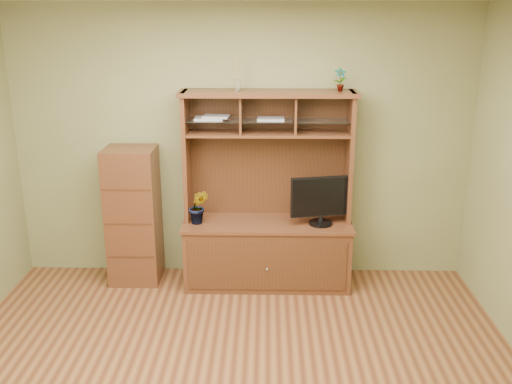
{
  "coord_description": "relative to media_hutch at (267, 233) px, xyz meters",
  "views": [
    {
      "loc": [
        0.25,
        -3.49,
        2.61
      ],
      "look_at": [
        0.15,
        1.2,
        1.11
      ],
      "focal_mm": 40.0,
      "sensor_mm": 36.0,
      "label": 1
    }
  ],
  "objects": [
    {
      "name": "side_cabinet",
      "position": [
        -1.32,
        0.03,
        0.16
      ],
      "size": [
        0.49,
        0.44,
        1.36
      ],
      "color": "#4B2815",
      "rests_on": "room"
    },
    {
      "name": "magazines",
      "position": [
        -0.35,
        0.08,
        1.13
      ],
      "size": [
        0.85,
        0.21,
        0.04
      ],
      "color": "#ABABB0",
      "rests_on": "media_hutch"
    },
    {
      "name": "top_plant",
      "position": [
        0.66,
        0.08,
        1.49
      ],
      "size": [
        0.13,
        0.1,
        0.22
      ],
      "primitive_type": "imported",
      "rotation": [
        0.0,
        0.0,
        0.2
      ],
      "color": "#3F7027",
      "rests_on": "media_hutch"
    },
    {
      "name": "media_hutch",
      "position": [
        0.0,
        0.0,
        0.0
      ],
      "size": [
        1.66,
        0.61,
        1.9
      ],
      "color": "#4B2815",
      "rests_on": "room"
    },
    {
      "name": "monitor",
      "position": [
        0.51,
        -0.08,
        0.38
      ],
      "size": [
        0.59,
        0.23,
        0.47
      ],
      "rotation": [
        0.0,
        0.0,
        0.21
      ],
      "color": "black",
      "rests_on": "media_hutch"
    },
    {
      "name": "reed_diffuser",
      "position": [
        -0.28,
        0.08,
        1.49
      ],
      "size": [
        0.06,
        0.06,
        0.29
      ],
      "color": "silver",
      "rests_on": "media_hutch"
    },
    {
      "name": "orchid_plant",
      "position": [
        -0.66,
        -0.08,
        0.3
      ],
      "size": [
        0.19,
        0.15,
        0.34
      ],
      "primitive_type": "imported",
      "rotation": [
        0.0,
        0.0,
        -0.02
      ],
      "color": "#2E541C",
      "rests_on": "media_hutch"
    },
    {
      "name": "room",
      "position": [
        -0.25,
        -1.73,
        0.83
      ],
      "size": [
        4.54,
        4.04,
        2.74
      ],
      "color": "#4F2A16",
      "rests_on": "ground"
    }
  ]
}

